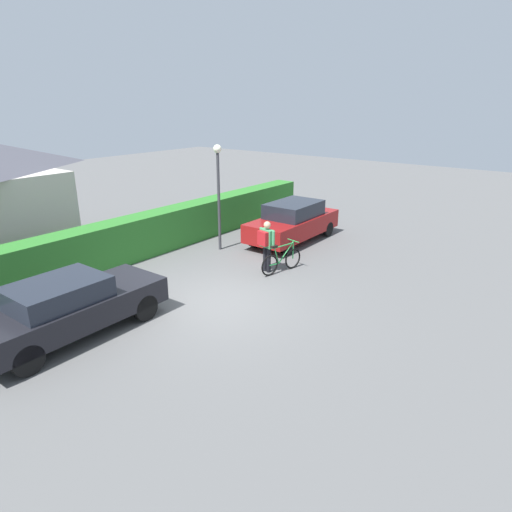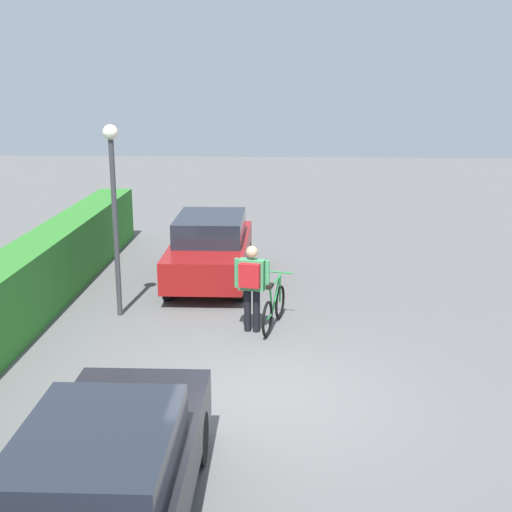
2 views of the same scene
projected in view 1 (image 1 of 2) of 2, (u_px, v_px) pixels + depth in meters
ground_plane at (217, 303)px, 11.82m from camera, size 60.00×60.00×0.00m
hedge_row at (109, 245)px, 14.24m from camera, size 20.09×0.90×1.40m
parked_car_near at (69, 306)px, 9.94m from camera, size 4.26×1.67×1.38m
parked_car_far at (293, 222)px, 16.75m from camera, size 4.17×1.72×1.49m
bicycle at (282, 261)px, 13.81m from camera, size 1.61×0.55×0.94m
person_rider at (266, 242)px, 13.65m from camera, size 0.42×0.64×1.61m
street_lamp at (218, 182)px, 15.26m from camera, size 0.28×0.28×3.67m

